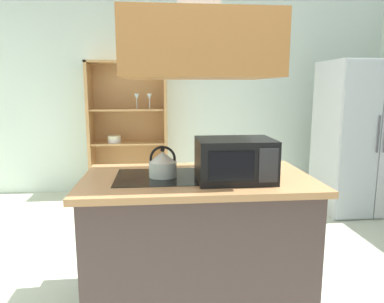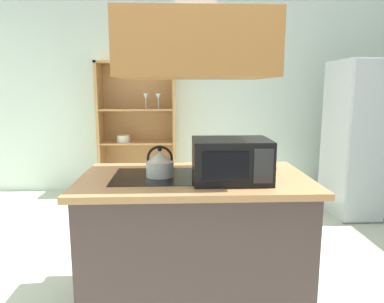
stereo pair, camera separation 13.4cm
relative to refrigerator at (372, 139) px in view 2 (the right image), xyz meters
name	(u,v)px [view 2 (the right image)]	position (x,y,z in m)	size (l,w,h in m)	color
wall_back	(187,96)	(-2.09, 1.17, 0.47)	(6.00, 0.12, 2.70)	silver
kitchen_island	(194,241)	(-2.14, -1.75, -0.43)	(1.47, 0.86, 0.90)	#443531
range_hood	(195,31)	(-2.14, -1.75, 0.92)	(0.90, 0.70, 1.18)	#A16632
refrigerator	(372,139)	(0.00, 0.00, 0.00)	(0.90, 0.78, 1.77)	silver
dish_cabinet	(138,136)	(-2.79, 0.95, -0.09)	(1.04, 0.40, 1.81)	tan
kettle	(160,164)	(-2.36, -1.75, 0.10)	(0.18, 0.18, 0.20)	#B8C2B5
cutting_board	(250,165)	(-1.72, -1.47, 0.02)	(0.34, 0.24, 0.02)	#A4824F
microwave	(231,160)	(-1.92, -1.88, 0.15)	(0.46, 0.35, 0.26)	black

